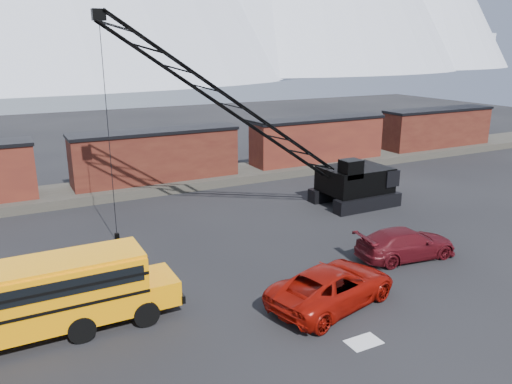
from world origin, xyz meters
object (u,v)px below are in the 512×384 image
(crawler_crane, at_px, (262,124))
(red_pickup, at_px, (333,286))
(maroon_suv, at_px, (406,243))
(school_bus, at_px, (25,299))

(crawler_crane, bearing_deg, red_pickup, -102.94)
(maroon_suv, relative_size, crawler_crane, 0.28)
(school_bus, distance_m, red_pickup, 12.92)
(maroon_suv, bearing_deg, crawler_crane, 29.13)
(red_pickup, height_order, crawler_crane, crawler_crane)
(red_pickup, bearing_deg, school_bus, 61.28)
(red_pickup, bearing_deg, crawler_crane, -27.03)
(school_bus, relative_size, red_pickup, 1.78)
(school_bus, relative_size, maroon_suv, 2.01)
(maroon_suv, xyz_separation_m, crawler_crane, (-3.97, 9.57, 5.65))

